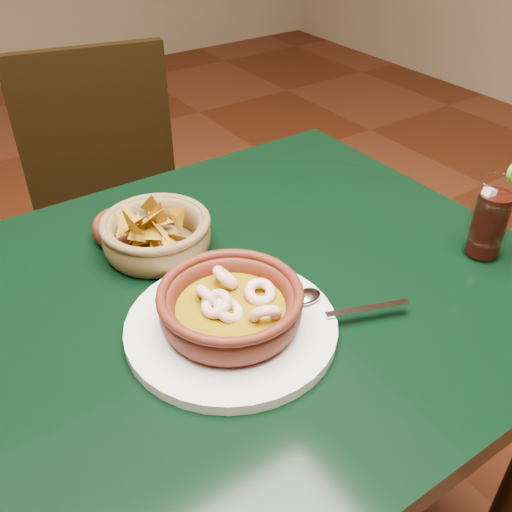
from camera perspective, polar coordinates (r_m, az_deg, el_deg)
dining_table at (r=0.90m, az=-8.25°, el=-10.61°), size 1.20×0.80×0.75m
dining_chair at (r=1.57m, az=-13.97°, el=3.98°), size 0.50×0.50×0.91m
shrimp_plate at (r=0.78m, az=-2.48°, el=-5.61°), size 0.38×0.29×0.08m
chip_basket at (r=0.94m, az=-9.94°, el=2.18°), size 0.21×0.21×0.13m
guacamole_ramekin at (r=0.99m, az=-12.94°, el=2.81°), size 0.13×0.13×0.04m
cola_drink at (r=0.98m, az=22.39°, el=3.42°), size 0.13×0.13×0.15m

